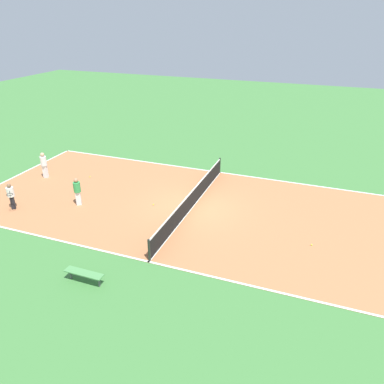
% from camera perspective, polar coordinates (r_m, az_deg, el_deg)
% --- Properties ---
extents(ground_plane, '(80.00, 80.00, 0.00)m').
position_cam_1_polar(ground_plane, '(19.44, 0.00, -2.39)').
color(ground_plane, '#3D7538').
extents(court_surface, '(10.13, 23.36, 0.02)m').
position_cam_1_polar(court_surface, '(19.44, 0.00, -2.36)').
color(court_surface, '#AD6B42').
rests_on(court_surface, ground_plane).
extents(tennis_net, '(9.93, 0.10, 1.00)m').
position_cam_1_polar(tennis_net, '(19.20, 0.00, -1.00)').
color(tennis_net, black).
rests_on(tennis_net, court_surface).
extents(bench, '(0.36, 1.56, 0.45)m').
position_cam_1_polar(bench, '(14.78, -16.13, -11.89)').
color(bench, '#4C8C4C').
rests_on(bench, ground_plane).
extents(player_far_green, '(0.50, 0.50, 1.51)m').
position_cam_1_polar(player_far_green, '(20.20, -17.08, 0.29)').
color(player_far_green, white).
rests_on(player_far_green, court_surface).
extents(player_near_white, '(0.41, 0.41, 1.61)m').
position_cam_1_polar(player_near_white, '(24.27, -21.64, 4.04)').
color(player_near_white, white).
rests_on(player_near_white, court_surface).
extents(player_far_white, '(0.90, 0.88, 1.39)m').
position_cam_1_polar(player_far_white, '(21.07, -25.88, -0.39)').
color(player_far_white, black).
rests_on(player_far_white, court_surface).
extents(tennis_ball_right_alley, '(0.07, 0.07, 0.07)m').
position_cam_1_polar(tennis_ball_right_alley, '(23.78, -15.30, 2.26)').
color(tennis_ball_right_alley, '#CCE033').
rests_on(tennis_ball_right_alley, court_surface).
extents(tennis_ball_near_net, '(0.07, 0.07, 0.07)m').
position_cam_1_polar(tennis_ball_near_net, '(19.72, -5.91, -1.92)').
color(tennis_ball_near_net, '#CCE033').
rests_on(tennis_ball_near_net, court_surface).
extents(tennis_ball_left_sideline, '(0.07, 0.07, 0.07)m').
position_cam_1_polar(tennis_ball_left_sideline, '(17.18, 17.76, -7.68)').
color(tennis_ball_left_sideline, '#CCE033').
rests_on(tennis_ball_left_sideline, court_surface).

